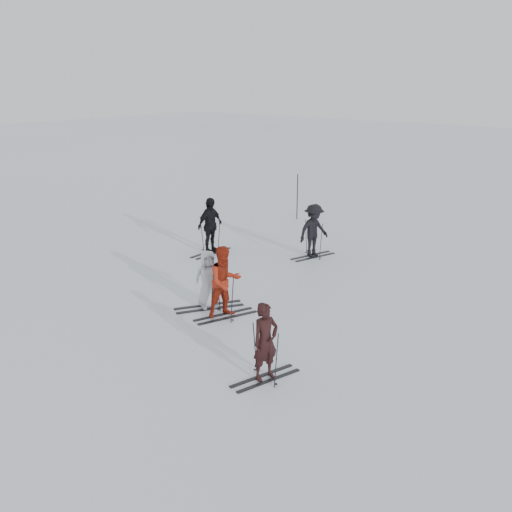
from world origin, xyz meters
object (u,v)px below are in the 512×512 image
(skier_grey, at_px, (208,280))
(piste_marker, at_px, (297,197))
(skier_near_dark, at_px, (265,343))
(skier_uphill_left, at_px, (210,226))
(skier_red, at_px, (225,283))
(skier_uphill_far, at_px, (314,231))

(skier_grey, distance_m, piste_marker, 10.11)
(skier_near_dark, height_order, skier_grey, skier_near_dark)
(skier_grey, height_order, piste_marker, piste_marker)
(skier_uphill_left, distance_m, piste_marker, 5.86)
(skier_near_dark, height_order, skier_uphill_left, skier_uphill_left)
(skier_red, bearing_deg, skier_uphill_far, 31.37)
(skier_uphill_far, distance_m, piste_marker, 5.25)
(skier_uphill_left, bearing_deg, skier_uphill_far, -58.24)
(skier_red, height_order, piste_marker, piste_marker)
(skier_uphill_far, height_order, piste_marker, piste_marker)
(skier_red, relative_size, piste_marker, 0.95)
(skier_near_dark, distance_m, skier_red, 3.26)
(skier_uphill_left, distance_m, skier_uphill_far, 3.50)
(skier_near_dark, relative_size, skier_grey, 1.05)
(skier_near_dark, bearing_deg, skier_red, 71.40)
(skier_grey, distance_m, skier_uphill_far, 5.43)
(skier_grey, bearing_deg, skier_uphill_far, 35.04)
(skier_uphill_far, bearing_deg, skier_near_dark, -136.56)
(skier_near_dark, relative_size, skier_uphill_left, 0.84)
(skier_grey, height_order, skier_uphill_left, skier_uphill_left)
(skier_near_dark, xyz_separation_m, skier_grey, (-3.44, 1.98, -0.04))
(skier_uphill_far, bearing_deg, piste_marker, 57.51)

